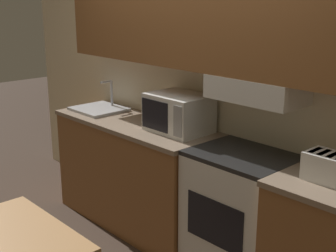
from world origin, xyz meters
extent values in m
plane|color=#3D2D23|center=(0.00, 0.00, 0.00)|extent=(16.00, 16.00, 0.00)
cube|color=beige|center=(0.00, 0.03, 1.27)|extent=(5.24, 0.05, 2.55)
cube|color=brown|center=(0.00, -0.16, 1.78)|extent=(2.84, 0.32, 0.67)
cube|color=silver|center=(0.51, -0.16, 1.36)|extent=(0.65, 0.34, 0.16)
cube|color=brown|center=(-0.64, -0.29, 0.45)|extent=(1.57, 0.57, 0.90)
cube|color=#84705B|center=(-0.64, -0.29, 0.92)|extent=(1.59, 0.59, 0.04)
cube|color=#84705B|center=(1.14, -0.29, 0.92)|extent=(0.58, 0.59, 0.04)
cube|color=silver|center=(0.51, -0.27, 0.45)|extent=(0.69, 0.54, 0.91)
cube|color=black|center=(0.51, -0.27, 0.92)|extent=(0.69, 0.54, 0.03)
cube|color=black|center=(0.51, -0.55, 0.52)|extent=(0.48, 0.01, 0.32)
cylinder|color=black|center=(0.35, -0.38, 0.93)|extent=(0.10, 0.10, 0.01)
cylinder|color=black|center=(0.66, -0.38, 0.93)|extent=(0.10, 0.10, 0.01)
cylinder|color=black|center=(0.35, -0.16, 0.93)|extent=(0.10, 0.10, 0.01)
cylinder|color=black|center=(0.66, -0.16, 0.93)|extent=(0.10, 0.10, 0.01)
cube|color=silver|center=(-0.17, -0.22, 1.08)|extent=(0.47, 0.36, 0.29)
cube|color=black|center=(-0.25, -0.40, 1.08)|extent=(0.29, 0.01, 0.23)
cube|color=gray|center=(0.01, -0.40, 1.08)|extent=(0.08, 0.01, 0.23)
cube|color=silver|center=(1.12, -0.29, 1.02)|extent=(0.24, 0.19, 0.16)
cube|color=black|center=(1.00, -0.29, 1.04)|extent=(0.01, 0.02, 0.02)
cube|color=black|center=(1.04, -0.29, 1.10)|extent=(0.03, 0.13, 0.01)
cube|color=black|center=(1.09, -0.29, 1.10)|extent=(0.03, 0.13, 0.01)
cube|color=black|center=(1.15, -0.29, 1.10)|extent=(0.03, 0.13, 0.01)
cube|color=#B7BABF|center=(-1.16, -0.29, 0.95)|extent=(0.45, 0.41, 0.02)
cube|color=#4C4F54|center=(-1.16, -0.31, 0.95)|extent=(0.38, 0.30, 0.01)
cylinder|color=#B7BABF|center=(-1.16, -0.14, 1.08)|extent=(0.02, 0.02, 0.23)
cylinder|color=#B7BABF|center=(-1.16, -0.20, 1.19)|extent=(0.02, 0.12, 0.02)
camera|label=1|loc=(2.34, -2.66, 1.98)|focal=50.00mm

